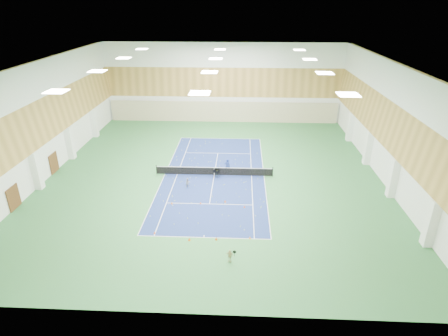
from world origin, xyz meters
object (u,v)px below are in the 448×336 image
object	(u,v)px
tennis_net	(214,171)
coach	(227,166)
child_apron	(230,256)
ball_cart	(216,174)
child_court	(188,183)

from	to	relation	value
tennis_net	coach	size ratio (longest dim) A/B	7.42
tennis_net	child_apron	distance (m)	14.98
ball_cart	child_court	bearing A→B (deg)	-113.55
coach	ball_cart	xyz separation A→B (m)	(-1.15, -1.20, -0.39)
child_apron	tennis_net	bearing A→B (deg)	116.10
coach	child_court	xyz separation A→B (m)	(-3.92, -3.66, -0.33)
tennis_net	child_court	bearing A→B (deg)	-129.15
coach	child_court	world-z (taller)	coach
child_court	tennis_net	bearing A→B (deg)	20.72
child_apron	ball_cart	xyz separation A→B (m)	(-1.93, 14.22, -0.05)
coach	ball_cart	world-z (taller)	coach
coach	ball_cart	size ratio (longest dim) A/B	1.81
child_court	ball_cart	bearing A→B (deg)	11.48
child_court	child_apron	xyz separation A→B (m)	(4.70, -11.76, -0.00)
child_apron	child_court	bearing A→B (deg)	129.42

